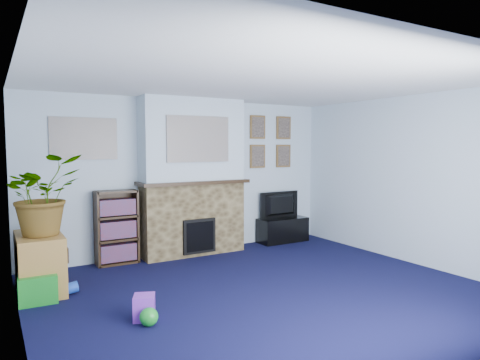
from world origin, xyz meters
TOP-DOWN VIEW (x-y plane):
  - floor at (0.00, 0.00)m, footprint 5.00×4.50m
  - ceiling at (0.00, 0.00)m, footprint 5.00×4.50m
  - wall_back at (0.00, 2.25)m, footprint 5.00×0.04m
  - wall_front at (0.00, -2.25)m, footprint 5.00×0.04m
  - wall_left at (-2.50, 0.00)m, footprint 0.04×4.50m
  - wall_right at (2.50, 0.00)m, footprint 0.04×4.50m
  - chimney_breast at (0.00, 2.05)m, footprint 1.72×0.50m
  - collage_main at (0.00, 1.84)m, footprint 1.00×0.03m
  - collage_left at (-1.55, 2.23)m, footprint 0.90×0.03m
  - portrait_tl at (1.30, 2.23)m, footprint 0.30×0.03m
  - portrait_tr at (1.85, 2.23)m, footprint 0.30×0.03m
  - portrait_bl at (1.30, 2.23)m, footprint 0.30×0.03m
  - portrait_br at (1.85, 2.23)m, footprint 0.30×0.03m
  - tv_stand at (1.70, 2.03)m, footprint 0.89×0.37m
  - television at (1.70, 2.05)m, footprint 0.79×0.12m
  - bookshelf at (-1.17, 2.11)m, footprint 0.58×0.28m
  - sideboard at (-2.24, 1.37)m, footprint 0.48×0.86m
  - potted_plant at (-2.19, 1.32)m, footprint 1.02×0.95m
  - mantel_clock at (-0.12, 2.00)m, footprint 0.10×0.06m
  - mantel_candle at (0.29, 2.00)m, footprint 0.05×0.05m
  - mantel_teddy at (-0.60, 2.00)m, footprint 0.13×0.13m
  - mantel_can at (0.73, 2.00)m, footprint 0.07×0.07m
  - green_crate at (-2.30, 1.00)m, footprint 0.40×0.32m
  - toy_ball at (-1.47, -0.20)m, footprint 0.17×0.17m
  - toy_block at (-1.46, -0.03)m, footprint 0.26×0.26m
  - toy_tube at (-2.01, 1.06)m, footprint 0.28×0.12m

SIDE VIEW (x-z plane):
  - floor at x=0.00m, z-range -0.01..0.01m
  - toy_tube at x=-2.01m, z-range -0.01..0.15m
  - toy_ball at x=-1.47m, z-range 0.00..0.18m
  - toy_block at x=-1.46m, z-range -0.01..0.23m
  - green_crate at x=-2.30m, z-range -0.01..0.29m
  - tv_stand at x=1.70m, z-range 0.01..0.44m
  - sideboard at x=-2.24m, z-range 0.01..0.69m
  - bookshelf at x=-1.17m, z-range -0.02..1.03m
  - television at x=1.70m, z-range 0.42..0.88m
  - potted_plant at x=-2.19m, z-range 0.67..1.59m
  - chimney_breast at x=0.00m, z-range -0.02..2.38m
  - wall_back at x=0.00m, z-range 0.00..2.40m
  - wall_front at x=0.00m, z-range 0.00..2.40m
  - wall_left at x=-2.50m, z-range 0.00..2.40m
  - wall_right at x=2.50m, z-range 0.00..2.40m
  - mantel_can at x=0.73m, z-range 1.14..1.28m
  - mantel_teddy at x=-0.60m, z-range 1.15..1.28m
  - mantel_clock at x=-0.12m, z-range 1.15..1.29m
  - mantel_candle at x=0.29m, z-range 1.15..1.31m
  - portrait_bl at x=1.30m, z-range 1.30..1.70m
  - portrait_br at x=1.85m, z-range 1.30..1.70m
  - collage_left at x=-1.55m, z-range 1.49..2.07m
  - collage_main at x=0.00m, z-range 1.44..2.12m
  - portrait_tl at x=1.30m, z-range 1.80..2.20m
  - portrait_tr at x=1.85m, z-range 1.80..2.20m
  - ceiling at x=0.00m, z-range 2.40..2.40m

